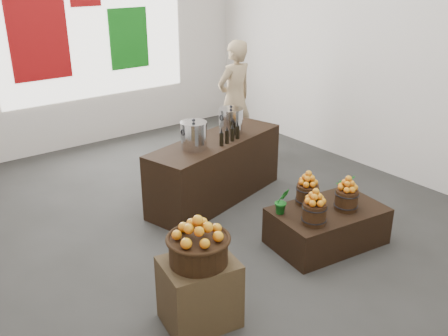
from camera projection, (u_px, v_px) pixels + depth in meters
ground at (207, 221)px, 6.03m from camera, size 7.00×7.00×0.00m
back_wall at (75, 24)px, 7.82m from camera, size 6.00×0.04×4.00m
back_opening at (93, 23)px, 7.98m from camera, size 3.20×0.02×2.40m
deco_red_left at (38, 34)px, 7.50m from camera, size 0.90×0.04×1.40m
deco_green_right at (129, 38)px, 8.42m from camera, size 0.70×0.04×1.00m
crate at (199, 292)px, 4.25m from camera, size 0.69×0.60×0.61m
wicker_basket at (198, 250)px, 4.09m from camera, size 0.49×0.49×0.22m
apples_in_basket at (198, 228)px, 4.01m from camera, size 0.38×0.38×0.20m
display_table at (327, 226)px, 5.50m from camera, size 1.31×0.90×0.42m
apple_bucket_front_left at (314, 213)px, 5.08m from camera, size 0.24×0.24×0.22m
apples_in_bucket_front_left at (316, 196)px, 5.01m from camera, size 0.18×0.18×0.16m
apple_bucket_front_right at (346, 200)px, 5.38m from camera, size 0.24×0.24×0.22m
apples_in_bucket_front_right at (348, 183)px, 5.30m from camera, size 0.18×0.18×0.16m
apple_bucket_rear at (307, 194)px, 5.50m from camera, size 0.24×0.24×0.22m
apples_in_bucket_rear at (308, 178)px, 5.43m from camera, size 0.18×0.18×0.16m
herb_garnish_right at (345, 186)px, 5.67m from camera, size 0.27×0.25×0.24m
herb_garnish_left at (282, 201)px, 5.27m from camera, size 0.19×0.17×0.29m
counter at (216, 170)px, 6.46m from camera, size 2.12×1.14×0.83m
stock_pot_left at (194, 136)px, 5.94m from camera, size 0.31×0.31×0.31m
stock_pot_center at (231, 122)px, 6.48m from camera, size 0.31×0.31×0.31m
oil_cruets at (228, 134)px, 6.14m from camera, size 0.30×0.13×0.23m
shopper at (235, 99)px, 7.82m from camera, size 0.70×0.49×1.82m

